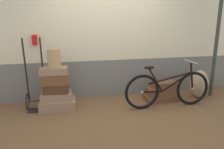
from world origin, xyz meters
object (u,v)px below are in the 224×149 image
suitcase_0 (58,104)px  suitcase_1 (56,96)px  suitcase_3 (56,79)px  bicycle (168,89)px  burlap_sack (199,84)px  suitcase_4 (54,71)px  suitcase_5 (161,97)px  luggage_trolley (36,94)px  suitcase_2 (56,88)px  suitcase_6 (161,92)px  suitcase_7 (164,85)px  wicker_basket (54,58)px

suitcase_0 → suitcase_1: 0.17m
suitcase_3 → bicycle: size_ratio=0.31×
suitcase_0 → burlap_sack: burlap_sack is taller
suitcase_0 → suitcase_4: suitcase_4 is taller
suitcase_0 → suitcase_5: bearing=2.4°
burlap_sack → luggage_trolley: bearing=177.9°
suitcase_1 → suitcase_2: size_ratio=1.31×
suitcase_6 → burlap_sack: size_ratio=0.94×
suitcase_3 → suitcase_7: (2.27, -0.05, -0.27)m
suitcase_7 → luggage_trolley: (-2.65, 0.13, -0.03)m
wicker_basket → bicycle: (2.18, -0.37, -0.65)m
suitcase_7 → luggage_trolley: bearing=177.1°
suitcase_0 → suitcase_5: 2.22m
suitcase_3 → suitcase_4: suitcase_4 is taller
suitcase_1 → suitcase_4: bearing=167.9°
suitcase_5 → suitcase_7: 0.30m
suitcase_3 → luggage_trolley: (-0.39, 0.09, -0.30)m
wicker_basket → burlap_sack: (3.12, -0.03, -0.71)m
suitcase_5 → burlap_sack: burlap_sack is taller
suitcase_2 → suitcase_3: size_ratio=0.84×
suitcase_5 → suitcase_0: bearing=178.9°
suitcase_7 → burlap_sack: burlap_sack is taller
suitcase_0 → bicycle: bearing=-7.8°
burlap_sack → bicycle: bicycle is taller
suitcase_0 → wicker_basket: size_ratio=1.96×
luggage_trolley → suitcase_0: bearing=-15.9°
luggage_trolley → burlap_sack: (3.51, -0.13, 0.00)m
suitcase_3 → suitcase_5: bearing=1.2°
suitcase_2 → luggage_trolley: size_ratio=0.33×
luggage_trolley → suitcase_5: bearing=-1.8°
suitcase_0 → suitcase_6: suitcase_6 is taller
suitcase_4 → suitcase_7: size_ratio=1.07×
suitcase_4 → wicker_basket: 0.24m
suitcase_7 → bicycle: size_ratio=0.26×
suitcase_6 → burlap_sack: (0.90, -0.03, 0.13)m
suitcase_5 → suitcase_6: size_ratio=1.21×
suitcase_1 → suitcase_6: 2.23m
suitcase_3 → suitcase_5: (2.23, 0.00, -0.56)m
suitcase_6 → bicycle: bearing=-93.9°
suitcase_1 → suitcase_5: suitcase_1 is taller
suitcase_0 → suitcase_6: bearing=1.9°
suitcase_4 → burlap_sack: size_ratio=0.80×
wicker_basket → suitcase_7: bearing=-0.8°
suitcase_5 → suitcase_7: size_ratio=1.52×
suitcase_7 → suitcase_0: bearing=179.5°
suitcase_0 → bicycle: 2.21m
suitcase_3 → suitcase_5: suitcase_3 is taller
luggage_trolley → bicycle: luggage_trolley is taller
luggage_trolley → suitcase_2: bearing=-14.0°
suitcase_4 → wicker_basket: size_ratio=1.44×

